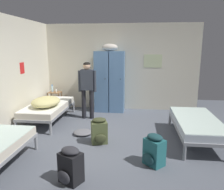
{
  "coord_description": "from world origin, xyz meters",
  "views": [
    {
      "loc": [
        0.53,
        -4.38,
        1.96
      ],
      "look_at": [
        0.0,
        0.26,
        0.95
      ],
      "focal_mm": 35.33,
      "sensor_mm": 36.0,
      "label": 1
    }
  ],
  "objects_px": {
    "bed_left_rear": "(48,108)",
    "person_traveler": "(87,85)",
    "bed_right": "(197,123)",
    "backpack_olive": "(99,131)",
    "backpack_black": "(70,166)",
    "shelf_unit": "(55,99)",
    "clothes_pile_grey": "(83,132)",
    "bedding_heap": "(46,102)",
    "locker_bank": "(110,80)",
    "lotion_bottle": "(56,90)",
    "backpack_teal": "(154,151)",
    "water_bottle": "(52,89)"
  },
  "relations": [
    {
      "from": "locker_bank",
      "to": "clothes_pile_grey",
      "type": "distance_m",
      "value": 2.25
    },
    {
      "from": "locker_bank",
      "to": "backpack_black",
      "type": "xyz_separation_m",
      "value": [
        -0.11,
        -3.83,
        -0.71
      ]
    },
    {
      "from": "bed_left_rear",
      "to": "bedding_heap",
      "type": "bearing_deg",
      "value": -76.74
    },
    {
      "from": "backpack_olive",
      "to": "backpack_teal",
      "type": "relative_size",
      "value": 1.0
    },
    {
      "from": "backpack_teal",
      "to": "clothes_pile_grey",
      "type": "relative_size",
      "value": 1.27
    },
    {
      "from": "bedding_heap",
      "to": "clothes_pile_grey",
      "type": "relative_size",
      "value": 2.02
    },
    {
      "from": "bed_left_rear",
      "to": "person_traveler",
      "type": "xyz_separation_m",
      "value": [
        1.0,
        0.38,
        0.57
      ]
    },
    {
      "from": "bed_right",
      "to": "backpack_black",
      "type": "distance_m",
      "value": 2.85
    },
    {
      "from": "person_traveler",
      "to": "backpack_teal",
      "type": "distance_m",
      "value": 2.97
    },
    {
      "from": "shelf_unit",
      "to": "locker_bank",
      "type": "bearing_deg",
      "value": 2.05
    },
    {
      "from": "bedding_heap",
      "to": "backpack_olive",
      "type": "relative_size",
      "value": 1.59
    },
    {
      "from": "bed_right",
      "to": "person_traveler",
      "type": "xyz_separation_m",
      "value": [
        -2.64,
        1.22,
        0.57
      ]
    },
    {
      "from": "bed_right",
      "to": "backpack_olive",
      "type": "bearing_deg",
      "value": -169.49
    },
    {
      "from": "bed_right",
      "to": "shelf_unit",
      "type": "bearing_deg",
      "value": 152.82
    },
    {
      "from": "bed_left_rear",
      "to": "water_bottle",
      "type": "xyz_separation_m",
      "value": [
        -0.33,
        1.17,
        0.3
      ]
    },
    {
      "from": "water_bottle",
      "to": "backpack_black",
      "type": "bearing_deg",
      "value": -65.37
    },
    {
      "from": "water_bottle",
      "to": "backpack_olive",
      "type": "relative_size",
      "value": 0.43
    },
    {
      "from": "backpack_olive",
      "to": "locker_bank",
      "type": "bearing_deg",
      "value": 91.94
    },
    {
      "from": "bed_left_rear",
      "to": "shelf_unit",
      "type": "bearing_deg",
      "value": 102.26
    },
    {
      "from": "locker_bank",
      "to": "backpack_teal",
      "type": "bearing_deg",
      "value": -70.24
    },
    {
      "from": "backpack_olive",
      "to": "lotion_bottle",
      "type": "bearing_deg",
      "value": 127.31
    },
    {
      "from": "bedding_heap",
      "to": "water_bottle",
      "type": "bearing_deg",
      "value": 105.3
    },
    {
      "from": "locker_bank",
      "to": "bed_right",
      "type": "height_order",
      "value": "locker_bank"
    },
    {
      "from": "bed_right",
      "to": "bedding_heap",
      "type": "relative_size",
      "value": 2.17
    },
    {
      "from": "person_traveler",
      "to": "backpack_olive",
      "type": "relative_size",
      "value": 2.87
    },
    {
      "from": "bed_right",
      "to": "person_traveler",
      "type": "height_order",
      "value": "person_traveler"
    },
    {
      "from": "locker_bank",
      "to": "person_traveler",
      "type": "distance_m",
      "value": 0.98
    },
    {
      "from": "backpack_black",
      "to": "clothes_pile_grey",
      "type": "height_order",
      "value": "backpack_black"
    },
    {
      "from": "shelf_unit",
      "to": "person_traveler",
      "type": "bearing_deg",
      "value": -31.78
    },
    {
      "from": "backpack_olive",
      "to": "backpack_black",
      "type": "bearing_deg",
      "value": -97.73
    },
    {
      "from": "lotion_bottle",
      "to": "backpack_olive",
      "type": "xyz_separation_m",
      "value": [
        1.78,
        -2.33,
        -0.37
      ]
    },
    {
      "from": "backpack_black",
      "to": "shelf_unit",
      "type": "bearing_deg",
      "value": 113.73
    },
    {
      "from": "shelf_unit",
      "to": "water_bottle",
      "type": "relative_size",
      "value": 2.41
    },
    {
      "from": "bed_left_rear",
      "to": "backpack_black",
      "type": "bearing_deg",
      "value": -61.75
    },
    {
      "from": "locker_bank",
      "to": "lotion_bottle",
      "type": "height_order",
      "value": "locker_bank"
    },
    {
      "from": "person_traveler",
      "to": "backpack_teal",
      "type": "bearing_deg",
      "value": -54.74
    },
    {
      "from": "backpack_olive",
      "to": "clothes_pile_grey",
      "type": "relative_size",
      "value": 1.27
    },
    {
      "from": "clothes_pile_grey",
      "to": "shelf_unit",
      "type": "bearing_deg",
      "value": 125.37
    },
    {
      "from": "person_traveler",
      "to": "water_bottle",
      "type": "distance_m",
      "value": 1.57
    },
    {
      "from": "bedding_heap",
      "to": "backpack_teal",
      "type": "bearing_deg",
      "value": -33.48
    },
    {
      "from": "clothes_pile_grey",
      "to": "backpack_black",
      "type": "bearing_deg",
      "value": -81.5
    },
    {
      "from": "lotion_bottle",
      "to": "bedding_heap",
      "type": "bearing_deg",
      "value": -80.01
    },
    {
      "from": "bedding_heap",
      "to": "backpack_teal",
      "type": "distance_m",
      "value": 3.14
    },
    {
      "from": "bed_right",
      "to": "person_traveler",
      "type": "relative_size",
      "value": 1.21
    },
    {
      "from": "water_bottle",
      "to": "backpack_black",
      "type": "height_order",
      "value": "water_bottle"
    },
    {
      "from": "clothes_pile_grey",
      "to": "lotion_bottle",
      "type": "bearing_deg",
      "value": 124.53
    },
    {
      "from": "locker_bank",
      "to": "clothes_pile_grey",
      "type": "xyz_separation_m",
      "value": [
        -0.38,
        -2.02,
        -0.92
      ]
    },
    {
      "from": "shelf_unit",
      "to": "backpack_teal",
      "type": "distance_m",
      "value": 4.28
    },
    {
      "from": "shelf_unit",
      "to": "bedding_heap",
      "type": "relative_size",
      "value": 0.65
    },
    {
      "from": "shelf_unit",
      "to": "bed_left_rear",
      "type": "bearing_deg",
      "value": -77.74
    }
  ]
}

